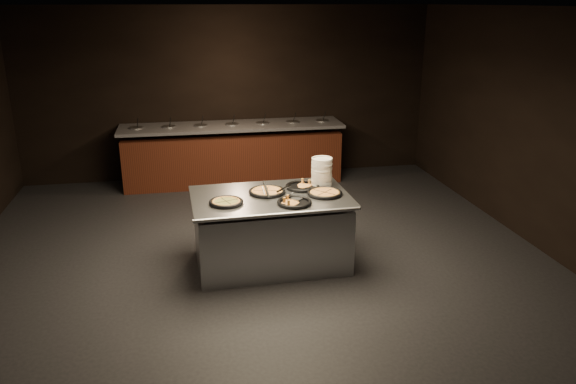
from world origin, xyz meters
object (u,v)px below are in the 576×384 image
serving_counter (271,232)px  pan_veggie_whole (226,202)px  pan_cheese_whole (267,191)px  plate_stack (322,172)px

serving_counter → pan_veggie_whole: size_ratio=4.83×
serving_counter → pan_cheese_whole: bearing=102.3°
serving_counter → pan_cheese_whole: size_ratio=4.28×
serving_counter → pan_cheese_whole: pan_cheese_whole is taller
serving_counter → pan_veggie_whole: pan_veggie_whole is taller
serving_counter → plate_stack: 0.95m
pan_cheese_whole → plate_stack: bearing=14.5°
pan_veggie_whole → pan_cheese_whole: (0.49, 0.27, 0.00)m
pan_cheese_whole → serving_counter: bearing=-76.1°
serving_counter → plate_stack: plate_stack is taller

